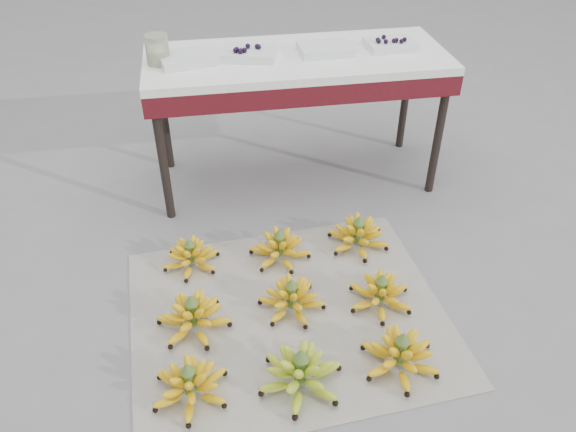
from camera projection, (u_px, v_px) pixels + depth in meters
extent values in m
plane|color=slate|center=(318.00, 316.00, 2.27)|extent=(60.00, 60.00, 0.00)
cube|color=white|center=(289.00, 315.00, 2.27)|extent=(1.32, 1.13, 0.01)
ellipsoid|color=#F6BF06|center=(191.00, 387.00, 1.94)|extent=(0.33, 0.33, 0.08)
ellipsoid|color=#F6BF06|center=(189.00, 381.00, 1.92)|extent=(0.23, 0.23, 0.06)
ellipsoid|color=#F6BF06|center=(188.00, 375.00, 1.90)|extent=(0.15, 0.15, 0.05)
cylinder|color=#496628|center=(189.00, 381.00, 1.92)|extent=(0.04, 0.04, 0.11)
cone|color=#496628|center=(187.00, 368.00, 1.88)|extent=(0.05, 0.05, 0.04)
ellipsoid|color=#96BB2B|center=(301.00, 376.00, 1.98)|extent=(0.36, 0.36, 0.09)
ellipsoid|color=#96BB2B|center=(301.00, 369.00, 1.95)|extent=(0.25, 0.25, 0.07)
ellipsoid|color=#96BB2B|center=(301.00, 362.00, 1.93)|extent=(0.16, 0.16, 0.06)
cylinder|color=#496628|center=(301.00, 369.00, 1.95)|extent=(0.05, 0.05, 0.12)
cone|color=#496628|center=(301.00, 354.00, 1.90)|extent=(0.06, 0.06, 0.04)
ellipsoid|color=#F6BF06|center=(400.00, 358.00, 2.04)|extent=(0.37, 0.37, 0.09)
ellipsoid|color=#F6BF06|center=(401.00, 351.00, 2.02)|extent=(0.26, 0.26, 0.06)
ellipsoid|color=#F6BF06|center=(402.00, 344.00, 2.00)|extent=(0.17, 0.17, 0.05)
cylinder|color=#496628|center=(401.00, 351.00, 2.02)|extent=(0.05, 0.05, 0.12)
cone|color=#496628|center=(403.00, 337.00, 1.98)|extent=(0.06, 0.06, 0.04)
ellipsoid|color=#F6BF06|center=(194.00, 319.00, 2.19)|extent=(0.37, 0.37, 0.08)
ellipsoid|color=#F6BF06|center=(193.00, 313.00, 2.17)|extent=(0.26, 0.26, 0.06)
ellipsoid|color=#F6BF06|center=(192.00, 307.00, 2.15)|extent=(0.17, 0.17, 0.05)
cylinder|color=#496628|center=(193.00, 313.00, 2.17)|extent=(0.05, 0.05, 0.12)
cone|color=#496628|center=(191.00, 299.00, 2.13)|extent=(0.05, 0.05, 0.04)
ellipsoid|color=#F6BF06|center=(292.00, 301.00, 2.28)|extent=(0.34, 0.34, 0.08)
ellipsoid|color=#F6BF06|center=(292.00, 295.00, 2.26)|extent=(0.24, 0.24, 0.06)
ellipsoid|color=#F6BF06|center=(292.00, 289.00, 2.24)|extent=(0.16, 0.16, 0.05)
cylinder|color=#496628|center=(292.00, 295.00, 2.26)|extent=(0.04, 0.04, 0.11)
cone|color=#496628|center=(292.00, 283.00, 2.22)|extent=(0.05, 0.05, 0.04)
ellipsoid|color=#F6BF06|center=(380.00, 296.00, 2.30)|extent=(0.30, 0.30, 0.08)
ellipsoid|color=#F6BF06|center=(381.00, 290.00, 2.28)|extent=(0.21, 0.21, 0.06)
ellipsoid|color=#F6BF06|center=(382.00, 285.00, 2.26)|extent=(0.14, 0.14, 0.05)
cylinder|color=#496628|center=(381.00, 290.00, 2.28)|extent=(0.04, 0.04, 0.11)
cone|color=#496628|center=(383.00, 278.00, 2.24)|extent=(0.05, 0.05, 0.04)
ellipsoid|color=#F6BF06|center=(191.00, 259.00, 2.49)|extent=(0.27, 0.27, 0.07)
ellipsoid|color=#F6BF06|center=(191.00, 253.00, 2.47)|extent=(0.19, 0.19, 0.06)
ellipsoid|color=#F6BF06|center=(190.00, 248.00, 2.45)|extent=(0.13, 0.13, 0.05)
cylinder|color=#496628|center=(191.00, 253.00, 2.47)|extent=(0.04, 0.04, 0.10)
cone|color=#496628|center=(189.00, 242.00, 2.43)|extent=(0.05, 0.05, 0.04)
ellipsoid|color=#F6BF06|center=(280.00, 251.00, 2.53)|extent=(0.35, 0.35, 0.08)
ellipsoid|color=#F6BF06|center=(280.00, 245.00, 2.51)|extent=(0.25, 0.25, 0.06)
ellipsoid|color=#F6BF06|center=(280.00, 239.00, 2.49)|extent=(0.16, 0.16, 0.05)
cylinder|color=#496628|center=(280.00, 245.00, 2.51)|extent=(0.04, 0.04, 0.11)
cone|color=#496628|center=(280.00, 233.00, 2.47)|extent=(0.05, 0.05, 0.04)
ellipsoid|color=#F6BF06|center=(358.00, 238.00, 2.60)|extent=(0.36, 0.36, 0.08)
ellipsoid|color=#F6BF06|center=(358.00, 232.00, 2.58)|extent=(0.25, 0.25, 0.06)
ellipsoid|color=#F6BF06|center=(359.00, 226.00, 2.56)|extent=(0.17, 0.17, 0.05)
cylinder|color=#496628|center=(358.00, 232.00, 2.58)|extent=(0.05, 0.05, 0.11)
cone|color=#496628|center=(360.00, 219.00, 2.54)|extent=(0.05, 0.05, 0.04)
cylinder|color=black|center=(163.00, 159.00, 2.62)|extent=(0.04, 0.04, 0.66)
cylinder|color=black|center=(438.00, 135.00, 2.81)|extent=(0.04, 0.04, 0.66)
cylinder|color=black|center=(163.00, 113.00, 3.00)|extent=(0.04, 0.04, 0.66)
cylinder|color=black|center=(406.00, 95.00, 3.19)|extent=(0.04, 0.04, 0.66)
cube|color=#58101E|center=(297.00, 72.00, 2.74)|extent=(1.46, 0.58, 0.10)
cube|color=white|center=(297.00, 59.00, 2.69)|extent=(1.46, 0.58, 0.04)
cube|color=silver|center=(188.00, 58.00, 2.59)|extent=(0.29, 0.24, 0.04)
cube|color=silver|center=(249.00, 54.00, 2.64)|extent=(0.29, 0.24, 0.04)
sphere|color=black|center=(240.00, 51.00, 2.57)|extent=(0.02, 0.02, 0.02)
sphere|color=black|center=(248.00, 46.00, 2.63)|extent=(0.02, 0.02, 0.02)
sphere|color=black|center=(237.00, 49.00, 2.60)|extent=(0.02, 0.02, 0.02)
sphere|color=black|center=(259.00, 47.00, 2.62)|extent=(0.02, 0.02, 0.02)
sphere|color=black|center=(241.00, 51.00, 2.58)|extent=(0.02, 0.02, 0.02)
sphere|color=black|center=(257.00, 46.00, 2.63)|extent=(0.02, 0.02, 0.02)
sphere|color=black|center=(245.00, 50.00, 2.59)|extent=(0.02, 0.02, 0.02)
sphere|color=black|center=(235.00, 50.00, 2.59)|extent=(0.02, 0.02, 0.02)
cube|color=silver|center=(325.00, 49.00, 2.69)|extent=(0.26, 0.19, 0.04)
cube|color=silver|center=(390.00, 45.00, 2.74)|extent=(0.24, 0.18, 0.04)
sphere|color=black|center=(402.00, 41.00, 2.69)|extent=(0.02, 0.02, 0.02)
sphere|color=black|center=(394.00, 41.00, 2.70)|extent=(0.02, 0.02, 0.02)
sphere|color=black|center=(379.00, 41.00, 2.69)|extent=(0.02, 0.02, 0.02)
sphere|color=black|center=(386.00, 42.00, 2.69)|extent=(0.02, 0.02, 0.02)
sphere|color=black|center=(378.00, 40.00, 2.71)|extent=(0.02, 0.02, 0.02)
sphere|color=black|center=(396.00, 40.00, 2.70)|extent=(0.02, 0.02, 0.02)
sphere|color=black|center=(384.00, 37.00, 2.74)|extent=(0.02, 0.02, 0.02)
sphere|color=black|center=(405.00, 39.00, 2.71)|extent=(0.02, 0.02, 0.02)
cylinder|color=beige|center=(157.00, 50.00, 2.55)|extent=(0.12, 0.12, 0.13)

